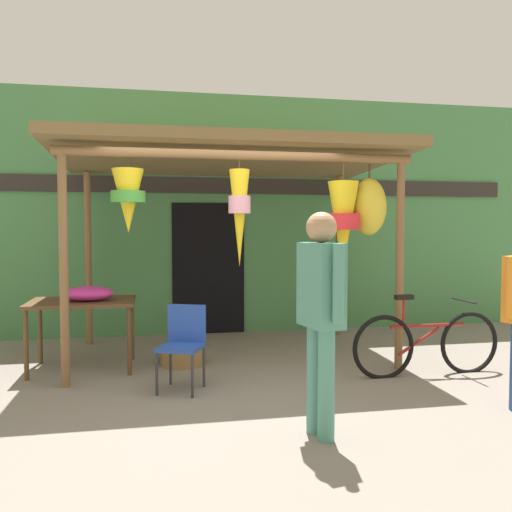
{
  "coord_description": "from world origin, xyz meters",
  "views": [
    {
      "loc": [
        -0.72,
        -5.49,
        1.62
      ],
      "look_at": [
        0.56,
        1.17,
        1.26
      ],
      "focal_mm": 37.14,
      "sensor_mm": 36.0,
      "label": 1
    }
  ],
  "objects_px": {
    "customer_foreground": "(321,304)",
    "flower_heap_on_table": "(89,294)",
    "display_table": "(82,308)",
    "wicker_basket_by_table": "(183,355)",
    "folding_chair": "(183,339)",
    "parked_bicycle": "(427,344)"
  },
  "relations": [
    {
      "from": "customer_foreground",
      "to": "flower_heap_on_table",
      "type": "bearing_deg",
      "value": 130.29
    },
    {
      "from": "customer_foreground",
      "to": "display_table",
      "type": "bearing_deg",
      "value": 130.63
    },
    {
      "from": "wicker_basket_by_table",
      "to": "folding_chair",
      "type": "bearing_deg",
      "value": -92.85
    },
    {
      "from": "parked_bicycle",
      "to": "customer_foreground",
      "type": "bearing_deg",
      "value": -139.61
    },
    {
      "from": "folding_chair",
      "to": "wicker_basket_by_table",
      "type": "distance_m",
      "value": 1.04
    },
    {
      "from": "wicker_basket_by_table",
      "to": "parked_bicycle",
      "type": "bearing_deg",
      "value": -20.26
    },
    {
      "from": "folding_chair",
      "to": "parked_bicycle",
      "type": "relative_size",
      "value": 0.48
    },
    {
      "from": "parked_bicycle",
      "to": "customer_foreground",
      "type": "distance_m",
      "value": 2.32
    },
    {
      "from": "display_table",
      "to": "customer_foreground",
      "type": "bearing_deg",
      "value": -49.37
    },
    {
      "from": "flower_heap_on_table",
      "to": "customer_foreground",
      "type": "bearing_deg",
      "value": -49.71
    },
    {
      "from": "customer_foreground",
      "to": "folding_chair",
      "type": "bearing_deg",
      "value": 124.2
    },
    {
      "from": "display_table",
      "to": "folding_chair",
      "type": "xyz_separation_m",
      "value": [
        1.09,
        -0.97,
        -0.21
      ]
    },
    {
      "from": "display_table",
      "to": "flower_heap_on_table",
      "type": "relative_size",
      "value": 2.08
    },
    {
      "from": "display_table",
      "to": "folding_chair",
      "type": "relative_size",
      "value": 1.39
    },
    {
      "from": "flower_heap_on_table",
      "to": "folding_chair",
      "type": "bearing_deg",
      "value": -41.9
    },
    {
      "from": "folding_chair",
      "to": "wicker_basket_by_table",
      "type": "bearing_deg",
      "value": 87.15
    },
    {
      "from": "display_table",
      "to": "flower_heap_on_table",
      "type": "bearing_deg",
      "value": -39.87
    },
    {
      "from": "folding_chair",
      "to": "customer_foreground",
      "type": "height_order",
      "value": "customer_foreground"
    },
    {
      "from": "parked_bicycle",
      "to": "folding_chair",
      "type": "bearing_deg",
      "value": -179.98
    },
    {
      "from": "flower_heap_on_table",
      "to": "wicker_basket_by_table",
      "type": "distance_m",
      "value": 1.3
    },
    {
      "from": "display_table",
      "to": "folding_chair",
      "type": "distance_m",
      "value": 1.47
    },
    {
      "from": "flower_heap_on_table",
      "to": "customer_foreground",
      "type": "distance_m",
      "value": 3.06
    }
  ]
}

